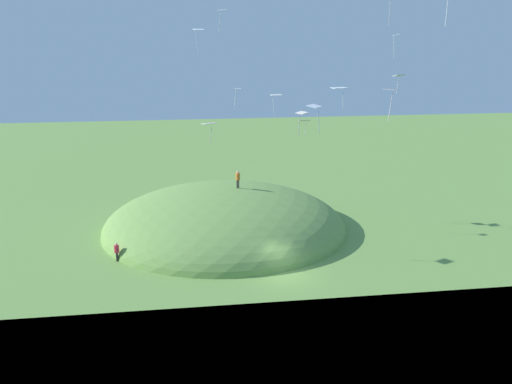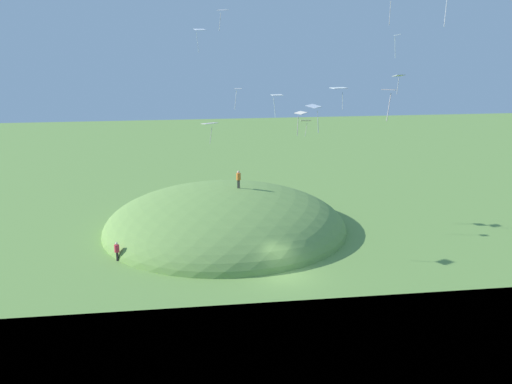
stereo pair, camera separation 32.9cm
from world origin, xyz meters
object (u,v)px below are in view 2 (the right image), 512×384
at_px(kite_10, 399,77).
at_px(kite_12, 238,91).
at_px(kite_1, 389,92).
at_px(kite_7, 306,121).
at_px(kite_4, 277,96).
at_px(kite_8, 222,11).
at_px(person_watching_kites, 238,177).
at_px(kite_0, 397,37).
at_px(kite_6, 393,0).
at_px(kite_13, 210,124).
at_px(kite_5, 300,115).
at_px(kite_9, 339,89).
at_px(kite_2, 199,31).
at_px(person_with_child, 117,249).
at_px(kite_11, 314,107).

height_order(kite_10, kite_12, kite_10).
distance_m(kite_1, kite_7, 22.70).
height_order(kite_4, kite_8, kite_8).
distance_m(person_watching_kites, kite_0, 19.25).
distance_m(kite_0, kite_8, 18.13).
xyz_separation_m(kite_6, kite_10, (-2.27, 0.04, -5.39)).
xyz_separation_m(person_watching_kites, kite_7, (0.77, -6.42, 4.97)).
xyz_separation_m(kite_1, kite_13, (14.44, 8.72, -3.76)).
distance_m(kite_5, kite_9, 4.15).
relative_size(kite_1, kite_13, 1.04).
bearing_deg(kite_2, kite_13, -178.26).
xyz_separation_m(person_with_child, kite_13, (0.19, -7.64, 9.87)).
distance_m(kite_5, kite_8, 12.30).
bearing_deg(kite_12, kite_5, -172.34).
height_order(person_watching_kites, kite_12, kite_12).
height_order(person_with_child, kite_0, kite_0).
height_order(person_watching_kites, kite_6, kite_6).
relative_size(person_with_child, kite_2, 0.76).
height_order(kite_10, kite_11, kite_10).
height_order(person_watching_kites, kite_0, kite_0).
xyz_separation_m(kite_9, kite_11, (0.07, 1.60, -1.18)).
xyz_separation_m(kite_6, kite_7, (9.01, 4.28, -10.26)).
bearing_deg(person_watching_kites, person_with_child, -123.78).
bearing_deg(kite_12, kite_6, -124.16).
relative_size(kite_8, kite_13, 0.92).
xyz_separation_m(kite_1, kite_2, (23.40, 8.99, 3.18)).
distance_m(kite_0, kite_9, 17.94).
height_order(person_with_child, kite_6, kite_6).
distance_m(kite_6, kite_7, 14.31).
bearing_deg(person_watching_kites, kite_12, -74.40).
bearing_deg(kite_2, kite_11, -157.87).
bearing_deg(kite_0, kite_5, 144.28).
distance_m(person_with_child, kite_7, 20.64).
bearing_deg(kite_7, kite_1, 178.45).
relative_size(person_watching_kites, kite_10, 1.15).
bearing_deg(person_with_child, kite_10, -87.97).
height_order(person_watching_kites, kite_7, kite_7).
xyz_separation_m(person_with_child, kite_0, (7.56, -25.13, 16.30)).
xyz_separation_m(kite_0, kite_5, (-17.43, 12.53, -4.39)).
height_order(kite_5, kite_8, kite_8).
xyz_separation_m(kite_6, kite_11, (-6.16, 7.19, -6.99)).
xyz_separation_m(person_watching_kites, kite_5, (-17.01, -2.06, 8.16)).
height_order(kite_5, kite_10, kite_10).
bearing_deg(kite_13, person_watching_kites, -22.64).
height_order(kite_1, kite_6, kite_6).
bearing_deg(kite_6, kite_0, -24.20).
bearing_deg(kite_13, kite_2, 1.74).
bearing_deg(person_watching_kites, kite_8, -82.00).
xyz_separation_m(kite_10, kite_11, (-3.89, 7.14, -1.61)).
height_order(kite_7, kite_10, kite_10).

